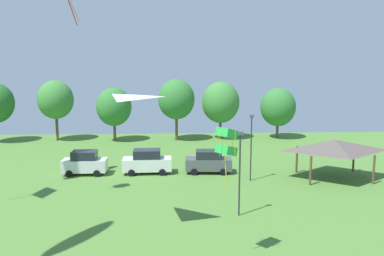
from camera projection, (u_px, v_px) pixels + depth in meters
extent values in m
cube|color=green|center=(227.00, 133.00, 20.66)|extent=(1.21, 1.21, 0.65)
cube|color=green|center=(226.00, 150.00, 20.81)|extent=(1.21, 1.21, 0.65)
cylinder|color=yellow|center=(220.00, 143.00, 20.34)|extent=(0.02, 0.02, 1.34)
cylinder|color=yellow|center=(235.00, 143.00, 20.37)|extent=(0.02, 0.02, 1.34)
cylinder|color=yellow|center=(218.00, 140.00, 21.09)|extent=(0.02, 0.02, 1.34)
cylinder|color=yellow|center=(233.00, 140.00, 21.13)|extent=(0.02, 0.02, 1.34)
cylinder|color=yellow|center=(226.00, 172.00, 21.00)|extent=(0.26, 0.24, 1.79)
pyramid|color=white|center=(117.00, 119.00, 23.10)|extent=(3.44, 3.16, 0.29)
cube|color=silver|center=(85.00, 165.00, 38.38)|extent=(4.11, 1.79, 1.15)
cube|color=#1E232D|center=(84.00, 155.00, 38.22)|extent=(2.27, 1.64, 0.81)
cylinder|color=black|center=(97.00, 173.00, 37.65)|extent=(0.64, 0.22, 0.64)
cylinder|color=black|center=(100.00, 169.00, 39.39)|extent=(0.64, 0.22, 0.64)
cylinder|color=black|center=(69.00, 174.00, 37.55)|extent=(0.64, 0.22, 0.64)
cylinder|color=black|center=(74.00, 169.00, 39.29)|extent=(0.64, 0.22, 0.64)
cube|color=silver|center=(147.00, 164.00, 38.75)|extent=(4.68, 1.94, 1.18)
cube|color=#1E232D|center=(147.00, 154.00, 38.58)|extent=(2.59, 1.73, 0.82)
cylinder|color=black|center=(162.00, 172.00, 38.07)|extent=(0.65, 0.24, 0.64)
cylinder|color=black|center=(162.00, 167.00, 39.84)|extent=(0.65, 0.24, 0.64)
cylinder|color=black|center=(132.00, 173.00, 37.85)|extent=(0.65, 0.24, 0.64)
cylinder|color=black|center=(133.00, 168.00, 39.62)|extent=(0.65, 0.24, 0.64)
cube|color=#4C5156|center=(208.00, 164.00, 38.95)|extent=(4.49, 2.02, 1.10)
cube|color=#1E232D|center=(209.00, 154.00, 38.80)|extent=(2.51, 1.77, 0.77)
cylinder|color=black|center=(223.00, 172.00, 38.16)|extent=(0.65, 0.26, 0.64)
cylinder|color=black|center=(222.00, 167.00, 39.90)|extent=(0.65, 0.26, 0.64)
cylinder|color=black|center=(194.00, 172.00, 38.18)|extent=(0.65, 0.26, 0.64)
cylinder|color=black|center=(194.00, 167.00, 39.93)|extent=(0.65, 0.26, 0.64)
cylinder|color=brown|center=(311.00, 170.00, 35.01)|extent=(0.20, 0.20, 2.60)
cylinder|color=brown|center=(374.00, 170.00, 35.27)|extent=(0.20, 0.20, 2.60)
cylinder|color=brown|center=(297.00, 159.00, 38.93)|extent=(0.20, 0.20, 2.60)
cylinder|color=brown|center=(354.00, 159.00, 39.19)|extent=(0.20, 0.20, 2.60)
pyramid|color=#564C47|center=(334.00, 145.00, 36.81)|extent=(7.21, 5.14, 1.00)
cylinder|color=#2D2D33|center=(251.00, 149.00, 36.06)|extent=(0.12, 0.12, 5.74)
cube|color=#4C4C51|center=(252.00, 116.00, 35.58)|extent=(0.36, 0.20, 0.24)
cylinder|color=#2D2D33|center=(240.00, 176.00, 27.81)|extent=(0.12, 0.12, 5.69)
cube|color=#4C4C51|center=(240.00, 133.00, 27.32)|extent=(0.36, 0.20, 0.24)
cylinder|color=brown|center=(57.00, 127.00, 54.82)|extent=(0.36, 0.36, 3.77)
ellipsoid|color=#3D7F38|center=(55.00, 100.00, 54.23)|extent=(4.73, 4.73, 5.20)
cylinder|color=brown|center=(115.00, 130.00, 54.44)|extent=(0.36, 0.36, 2.88)
ellipsoid|color=#337533|center=(114.00, 107.00, 53.93)|extent=(4.67, 4.67, 5.14)
cylinder|color=brown|center=(177.00, 127.00, 54.92)|extent=(0.36, 0.36, 3.74)
ellipsoid|color=#337533|center=(176.00, 99.00, 54.32)|extent=(4.90, 4.90, 5.39)
cylinder|color=brown|center=(220.00, 127.00, 56.18)|extent=(0.36, 0.36, 3.11)
ellipsoid|color=#3D7F38|center=(221.00, 102.00, 55.61)|extent=(5.14, 5.14, 5.66)
cylinder|color=brown|center=(277.00, 129.00, 56.58)|extent=(0.36, 0.36, 2.53)
ellipsoid|color=#337533|center=(278.00, 107.00, 56.08)|extent=(4.84, 4.84, 5.32)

